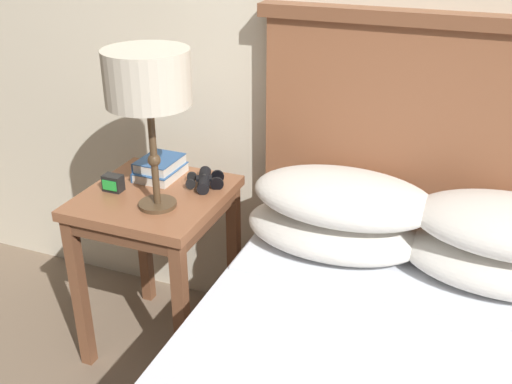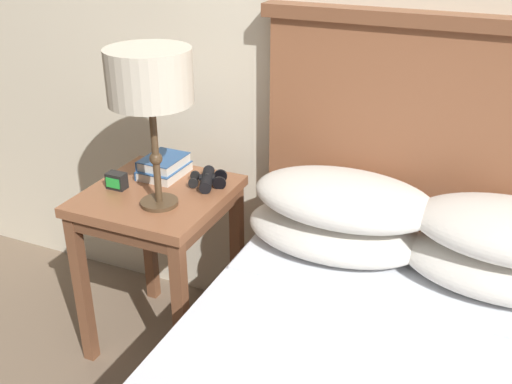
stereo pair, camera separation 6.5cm
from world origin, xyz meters
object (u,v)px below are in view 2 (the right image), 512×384
at_px(book_on_nightstand, 164,171).
at_px(book_stacked_on_top, 163,161).
at_px(binoculars_pair, 208,179).
at_px(alarm_clock, 117,181).
at_px(nightstand, 159,216).
at_px(table_lamp, 150,80).

height_order(book_on_nightstand, book_stacked_on_top, book_stacked_on_top).
bearing_deg(binoculars_pair, alarm_clock, -150.86).
bearing_deg(book_stacked_on_top, alarm_clock, -117.11).
bearing_deg(alarm_clock, book_stacked_on_top, 62.89).
xyz_separation_m(nightstand, alarm_clock, (-0.14, -0.04, 0.13)).
distance_m(nightstand, alarm_clock, 0.20).
bearing_deg(book_stacked_on_top, nightstand, -68.58).
xyz_separation_m(book_on_nightstand, book_stacked_on_top, (-0.00, 0.01, 0.04)).
height_order(book_on_nightstand, binoculars_pair, binoculars_pair).
relative_size(book_on_nightstand, alarm_clock, 2.68).
bearing_deg(nightstand, table_lamp, -52.48).
relative_size(book_on_nightstand, book_stacked_on_top, 1.08).
bearing_deg(book_stacked_on_top, book_on_nightstand, -53.26).
bearing_deg(binoculars_pair, book_on_nightstand, 177.06).
height_order(nightstand, book_on_nightstand, book_on_nightstand).
bearing_deg(binoculars_pair, table_lamp, -110.72).
xyz_separation_m(book_stacked_on_top, alarm_clock, (-0.09, -0.18, -0.02)).
relative_size(book_on_nightstand, binoculars_pair, 1.15).
relative_size(binoculars_pair, alarm_clock, 2.34).
bearing_deg(alarm_clock, binoculars_pair, 29.14).
bearing_deg(book_on_nightstand, alarm_clock, -118.87).
distance_m(nightstand, book_stacked_on_top, 0.21).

